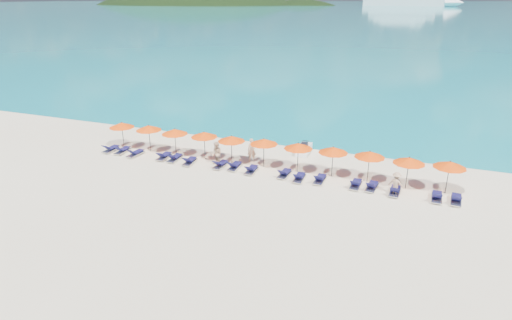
% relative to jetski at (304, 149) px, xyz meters
% --- Properties ---
extents(ground, '(1400.00, 1400.00, 0.00)m').
position_rel_jetski_xyz_m(ground, '(-2.01, -8.76, -0.36)').
color(ground, beige).
extents(sea, '(1600.00, 1300.00, 0.01)m').
position_rel_jetski_xyz_m(sea, '(-2.01, 651.24, -0.36)').
color(sea, '#1FA9B2').
rests_on(sea, ground).
extents(headland_main, '(374.00, 242.00, 126.50)m').
position_rel_jetski_xyz_m(headland_main, '(-302.01, 531.24, -38.36)').
color(headland_main, black).
rests_on(headland_main, ground).
extents(headland_small, '(162.00, 126.00, 85.50)m').
position_rel_jetski_xyz_m(headland_small, '(-152.01, 551.24, -35.36)').
color(headland_small, black).
rests_on(headland_small, ground).
extents(jetski, '(1.06, 2.51, 0.88)m').
position_rel_jetski_xyz_m(jetski, '(0.00, 0.00, 0.00)').
color(jetski, white).
rests_on(jetski, ground).
extents(beachgoer_a, '(0.81, 0.69, 1.88)m').
position_rel_jetski_xyz_m(beachgoer_a, '(-3.29, -3.31, 0.58)').
color(beachgoer_a, tan).
rests_on(beachgoer_a, ground).
extents(beachgoer_b, '(1.05, 0.90, 1.86)m').
position_rel_jetski_xyz_m(beachgoer_b, '(-5.46, -5.03, 0.57)').
color(beachgoer_b, tan).
rests_on(beachgoer_b, ground).
extents(beachgoer_c, '(1.11, 0.75, 1.57)m').
position_rel_jetski_xyz_m(beachgoer_c, '(7.56, -5.45, 0.42)').
color(beachgoer_c, tan).
rests_on(beachgoer_c, ground).
extents(umbrella_0, '(2.10, 2.10, 2.28)m').
position_rel_jetski_xyz_m(umbrella_0, '(-14.64, -4.15, 1.66)').
color(umbrella_0, black).
rests_on(umbrella_0, ground).
extents(umbrella_1, '(2.10, 2.10, 2.28)m').
position_rel_jetski_xyz_m(umbrella_1, '(-12.07, -4.04, 1.66)').
color(umbrella_1, black).
rests_on(umbrella_1, ground).
extents(umbrella_2, '(2.10, 2.10, 2.28)m').
position_rel_jetski_xyz_m(umbrella_2, '(-9.54, -4.18, 1.66)').
color(umbrella_2, black).
rests_on(umbrella_2, ground).
extents(umbrella_3, '(2.10, 2.10, 2.28)m').
position_rel_jetski_xyz_m(umbrella_3, '(-6.99, -4.04, 1.66)').
color(umbrella_3, black).
rests_on(umbrella_3, ground).
extents(umbrella_4, '(2.10, 2.10, 2.28)m').
position_rel_jetski_xyz_m(umbrella_4, '(-4.60, -4.20, 1.66)').
color(umbrella_4, black).
rests_on(umbrella_4, ground).
extents(umbrella_5, '(2.10, 2.10, 2.28)m').
position_rel_jetski_xyz_m(umbrella_5, '(-2.07, -3.97, 1.66)').
color(umbrella_5, black).
rests_on(umbrella_5, ground).
extents(umbrella_6, '(2.10, 2.10, 2.28)m').
position_rel_jetski_xyz_m(umbrella_6, '(0.58, -4.02, 1.66)').
color(umbrella_6, black).
rests_on(umbrella_6, ground).
extents(umbrella_7, '(2.10, 2.10, 2.28)m').
position_rel_jetski_xyz_m(umbrella_7, '(3.10, -3.96, 1.66)').
color(umbrella_7, black).
rests_on(umbrella_7, ground).
extents(umbrella_8, '(2.10, 2.10, 2.28)m').
position_rel_jetski_xyz_m(umbrella_8, '(5.60, -3.95, 1.66)').
color(umbrella_8, black).
rests_on(umbrella_8, ground).
extents(umbrella_9, '(2.10, 2.10, 2.28)m').
position_rel_jetski_xyz_m(umbrella_9, '(8.15, -4.21, 1.66)').
color(umbrella_9, black).
rests_on(umbrella_9, ground).
extents(umbrella_10, '(2.10, 2.10, 2.28)m').
position_rel_jetski_xyz_m(umbrella_10, '(10.62, -4.04, 1.66)').
color(umbrella_10, black).
rests_on(umbrella_10, ground).
extents(lounger_0, '(0.63, 1.70, 0.66)m').
position_rel_jetski_xyz_m(lounger_0, '(-15.09, -5.30, -0.13)').
color(lounger_0, silver).
rests_on(lounger_0, ground).
extents(lounger_1, '(0.68, 1.72, 0.66)m').
position_rel_jetski_xyz_m(lounger_1, '(-13.98, -5.25, -0.13)').
color(lounger_1, silver).
rests_on(lounger_1, ground).
extents(lounger_2, '(0.74, 1.74, 0.66)m').
position_rel_jetski_xyz_m(lounger_2, '(-12.56, -5.47, -0.13)').
color(lounger_2, silver).
rests_on(lounger_2, ground).
extents(lounger_3, '(0.71, 1.73, 0.66)m').
position_rel_jetski_xyz_m(lounger_3, '(-10.04, -5.21, -0.13)').
color(lounger_3, silver).
rests_on(lounger_3, ground).
extents(lounger_4, '(0.68, 1.72, 0.66)m').
position_rel_jetski_xyz_m(lounger_4, '(-9.02, -5.25, -0.13)').
color(lounger_4, silver).
rests_on(lounger_4, ground).
extents(lounger_5, '(0.79, 1.75, 0.66)m').
position_rel_jetski_xyz_m(lounger_5, '(-7.59, -5.44, -0.13)').
color(lounger_5, silver).
rests_on(lounger_5, ground).
extents(lounger_6, '(0.73, 1.74, 0.66)m').
position_rel_jetski_xyz_m(lounger_6, '(-5.08, -5.23, -0.13)').
color(lounger_6, silver).
rests_on(lounger_6, ground).
extents(lounger_7, '(0.69, 1.72, 0.66)m').
position_rel_jetski_xyz_m(lounger_7, '(-3.95, -5.14, -0.13)').
color(lounger_7, silver).
rests_on(lounger_7, ground).
extents(lounger_8, '(0.69, 1.72, 0.66)m').
position_rel_jetski_xyz_m(lounger_8, '(-2.53, -5.36, -0.13)').
color(lounger_8, silver).
rests_on(lounger_8, ground).
extents(lounger_9, '(0.68, 1.72, 0.66)m').
position_rel_jetski_xyz_m(lounger_9, '(-0.05, -5.18, -0.13)').
color(lounger_9, silver).
rests_on(lounger_9, ground).
extents(lounger_10, '(0.68, 1.72, 0.66)m').
position_rel_jetski_xyz_m(lounger_10, '(1.13, -5.49, -0.13)').
color(lounger_10, silver).
rests_on(lounger_10, ground).
extents(lounger_11, '(0.65, 1.71, 0.66)m').
position_rel_jetski_xyz_m(lounger_11, '(2.54, -5.25, -0.13)').
color(lounger_11, silver).
rests_on(lounger_11, ground).
extents(lounger_12, '(0.68, 1.72, 0.66)m').
position_rel_jetski_xyz_m(lounger_12, '(4.99, -5.22, -0.13)').
color(lounger_12, silver).
rests_on(lounger_12, ground).
extents(lounger_13, '(0.78, 1.75, 0.66)m').
position_rel_jetski_xyz_m(lounger_13, '(6.05, -5.19, -0.13)').
color(lounger_13, silver).
rests_on(lounger_13, ground).
extents(lounger_14, '(0.69, 1.73, 0.66)m').
position_rel_jetski_xyz_m(lounger_14, '(7.54, -5.38, -0.13)').
color(lounger_14, silver).
rests_on(lounger_14, ground).
extents(lounger_15, '(0.66, 1.71, 0.66)m').
position_rel_jetski_xyz_m(lounger_15, '(10.09, -5.35, -0.13)').
color(lounger_15, silver).
rests_on(lounger_15, ground).
extents(lounger_16, '(0.74, 1.74, 0.66)m').
position_rel_jetski_xyz_m(lounger_16, '(11.21, -5.31, -0.13)').
color(lounger_16, silver).
rests_on(lounger_16, ground).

